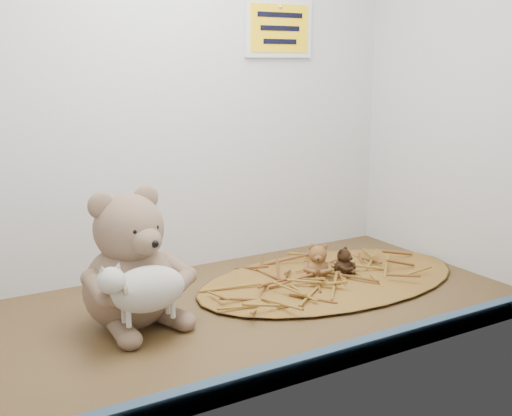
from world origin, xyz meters
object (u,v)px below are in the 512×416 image
toy_lamb (148,289)px  main_teddy (128,258)px  mini_teddy_tan (318,260)px  mini_teddy_brown (343,260)px

toy_lamb → main_teddy: bearing=90.0°
main_teddy → mini_teddy_tan: main_teddy is taller
toy_lamb → mini_teddy_tan: bearing=12.9°
main_teddy → mini_teddy_brown: main_teddy is taller
toy_lamb → mini_teddy_brown: toy_lamb is taller
mini_teddy_tan → toy_lamb: bearing=-132.6°
main_teddy → toy_lamb: size_ratio=1.48×
mini_teddy_tan → mini_teddy_brown: 6.49cm
mini_teddy_tan → mini_teddy_brown: bearing=27.0°
main_teddy → mini_teddy_tan: size_ratio=3.21×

